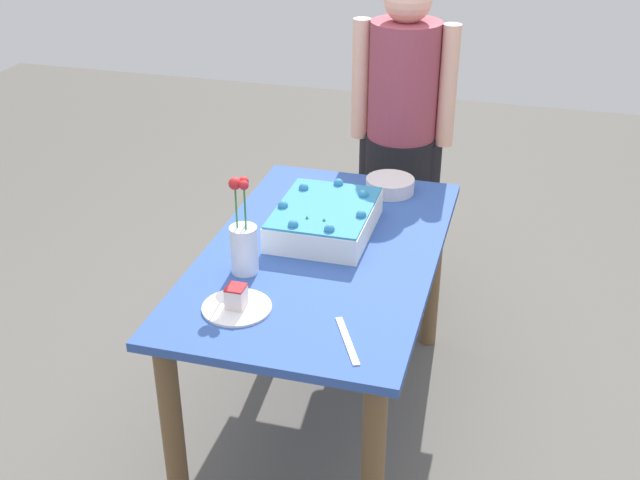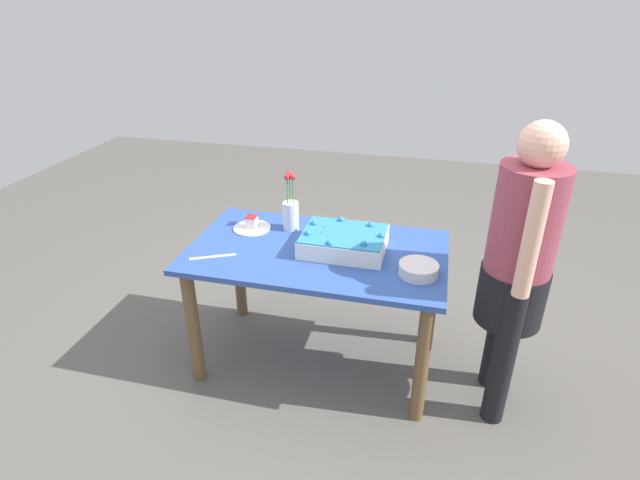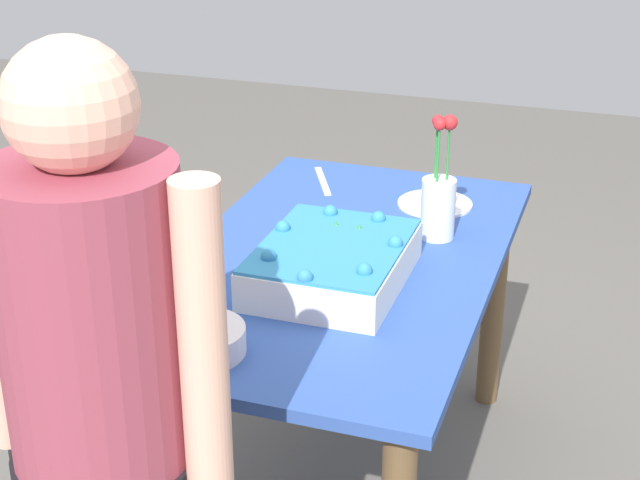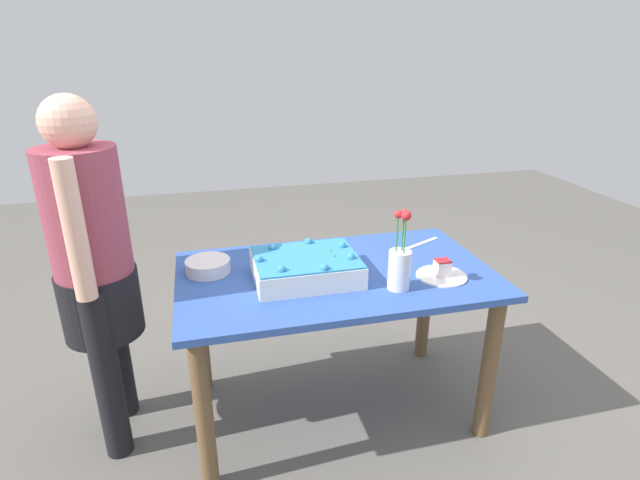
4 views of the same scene
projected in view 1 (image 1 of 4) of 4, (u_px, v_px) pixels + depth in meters
The scene contains 8 objects.
ground_plane at pixel (322, 415), 3.10m from camera, with size 8.00×8.00×0.00m, color #5D5953.
dining_table at pixel (322, 281), 2.81m from camera, with size 1.35×0.79×0.73m.
sheet_cake at pixel (325, 219), 2.85m from camera, with size 0.43×0.33×0.12m.
serving_plate_with_slice at pixel (237, 303), 2.42m from camera, with size 0.21×0.21×0.08m.
cake_knife at pixel (347, 340), 2.28m from camera, with size 0.24×0.02×0.00m, color silver.
flower_vase at pixel (244, 244), 2.58m from camera, with size 0.09×0.09×0.34m.
fruit_bowl at pixel (390, 185), 3.16m from camera, with size 0.19×0.19×0.06m, color silver.
person_standing at pixel (402, 124), 3.50m from camera, with size 0.31×0.45×1.49m.
Camera 1 is at (-2.32, -0.63, 2.06)m, focal length 45.00 mm.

